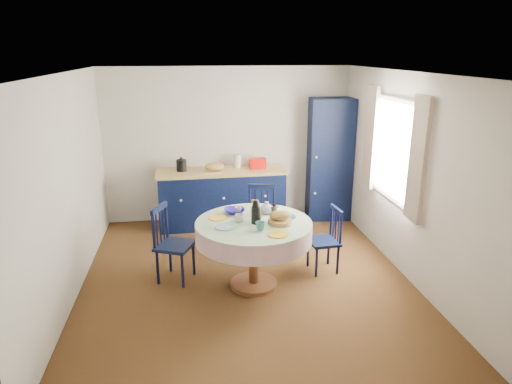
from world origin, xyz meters
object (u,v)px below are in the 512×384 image
pantry_cabinet (330,159)px  chair_left (172,243)px  mug_b (260,226)px  mug_a (239,218)px  chair_right (326,239)px  chair_far (261,219)px  mug_c (271,209)px  kitchen_counter (222,197)px  dining_table (254,232)px  cobalt_bowl (234,211)px  mug_d (238,210)px

pantry_cabinet → chair_left: 3.22m
mug_b → mug_a: bearing=123.1°
chair_left → chair_right: size_ratio=1.13×
chair_far → mug_c: (0.01, -0.73, 0.40)m
kitchen_counter → dining_table: kitchen_counter is taller
mug_c → dining_table: bearing=-134.6°
chair_right → mug_b: mug_b is taller
pantry_cabinet → chair_right: bearing=-102.2°
chair_far → mug_c: 0.84m
chair_far → cobalt_bowl: size_ratio=3.81×
dining_table → mug_b: (0.03, -0.27, 0.18)m
mug_a → cobalt_bowl: size_ratio=0.46×
mug_c → cobalt_bowl: bearing=171.9°
mug_d → cobalt_bowl: 0.05m
chair_right → mug_c: size_ratio=6.27×
pantry_cabinet → dining_table: bearing=-120.2°
mug_d → cobalt_bowl: mug_d is taller
chair_left → mug_d: chair_left is taller
cobalt_bowl → kitchen_counter: bearing=90.8°
chair_far → kitchen_counter: bearing=125.9°
kitchen_counter → mug_a: bearing=-89.9°
mug_a → mug_d: size_ratio=1.30×
mug_b → chair_right: bearing=30.3°
chair_right → mug_b: size_ratio=7.67×
mug_a → pantry_cabinet: bearing=51.1°
mug_c → kitchen_counter: bearing=104.4°
chair_right → mug_d: size_ratio=9.56×
pantry_cabinet → mug_b: pantry_cabinet is taller
chair_right → cobalt_bowl: 1.24m
kitchen_counter → mug_d: bearing=-89.0°
dining_table → mug_d: dining_table is taller
chair_left → chair_far: bearing=-37.6°
mug_a → mug_c: bearing=28.3°
pantry_cabinet → chair_left: size_ratio=2.11×
kitchen_counter → chair_left: kitchen_counter is taller
pantry_cabinet → cobalt_bowl: 2.60m
kitchen_counter → chair_far: kitchen_counter is taller
mug_d → pantry_cabinet: bearing=47.2°
mug_d → mug_a: bearing=-93.6°
kitchen_counter → mug_a: 2.11m
mug_b → mug_c: bearing=67.2°
chair_left → mug_d: bearing=-66.0°
mug_a → mug_b: bearing=-56.9°
chair_left → mug_b: 1.23m
kitchen_counter → cobalt_bowl: 1.82m
pantry_cabinet → cobalt_bowl: pantry_cabinet is taller
dining_table → mug_d: bearing=114.8°
pantry_cabinet → mug_c: size_ratio=14.93×
chair_far → mug_a: 1.11m
pantry_cabinet → mug_c: bearing=-118.9°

